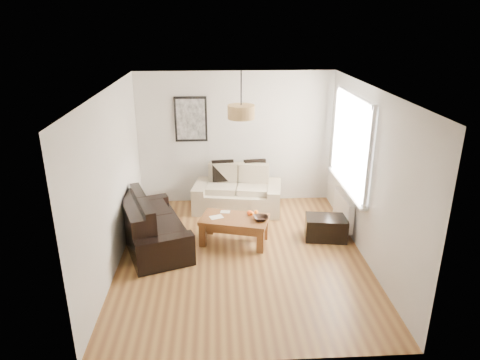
{
  "coord_description": "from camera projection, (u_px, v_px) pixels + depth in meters",
  "views": [
    {
      "loc": [
        -0.37,
        -5.99,
        3.53
      ],
      "look_at": [
        0.0,
        0.6,
        1.05
      ],
      "focal_mm": 32.49,
      "sensor_mm": 36.0,
      "label": 1
    }
  ],
  "objects": [
    {
      "name": "coffee_table",
      "position": [
        234.0,
        230.0,
        7.19
      ],
      "size": [
        1.21,
        0.86,
        0.45
      ],
      "primitive_type": null,
      "rotation": [
        0.0,
        0.0,
        -0.27
      ],
      "color": "brown",
      "rests_on": "floor"
    },
    {
      "name": "ceiling",
      "position": [
        242.0,
        90.0,
        5.94
      ],
      "size": [
        3.8,
        4.5,
        0.0
      ],
      "primitive_type": null,
      "color": "white",
      "rests_on": "floor"
    },
    {
      "name": "window_bay",
      "position": [
        352.0,
        142.0,
        7.14
      ],
      "size": [
        0.14,
        1.9,
        1.6
      ],
      "primitive_type": null,
      "color": "white",
      "rests_on": "wall_right"
    },
    {
      "name": "cushion_left",
      "position": [
        223.0,
        171.0,
        8.44
      ],
      "size": [
        0.43,
        0.18,
        0.42
      ],
      "primitive_type": "cube",
      "rotation": [
        0.0,
        0.0,
        0.11
      ],
      "color": "black",
      "rests_on": "loveseat_cream"
    },
    {
      "name": "radiator",
      "position": [
        343.0,
        210.0,
        7.57
      ],
      "size": [
        0.1,
        0.9,
        0.52
      ],
      "primitive_type": "cube",
      "color": "white",
      "rests_on": "wall_right"
    },
    {
      "name": "pendant_shade",
      "position": [
        241.0,
        112.0,
        6.35
      ],
      "size": [
        0.4,
        0.4,
        0.2
      ],
      "primitive_type": "cylinder",
      "color": "tan",
      "rests_on": "ceiling"
    },
    {
      "name": "wall_right",
      "position": [
        369.0,
        176.0,
        6.5
      ],
      "size": [
        0.04,
        4.5,
        2.6
      ],
      "primitive_type": null,
      "color": "silver",
      "rests_on": "floor"
    },
    {
      "name": "ottoman",
      "position": [
        326.0,
        228.0,
        7.32
      ],
      "size": [
        0.74,
        0.53,
        0.39
      ],
      "primitive_type": "cube",
      "rotation": [
        0.0,
        0.0,
        -0.14
      ],
      "color": "black",
      "rests_on": "floor"
    },
    {
      "name": "wall_left",
      "position": [
        112.0,
        181.0,
        6.3
      ],
      "size": [
        0.04,
        4.5,
        2.6
      ],
      "primitive_type": null,
      "color": "silver",
      "rests_on": "floor"
    },
    {
      "name": "sofa_leather",
      "position": [
        153.0,
        223.0,
        7.07
      ],
      "size": [
        1.43,
        1.99,
        0.78
      ],
      "primitive_type": null,
      "rotation": [
        0.0,
        0.0,
        1.91
      ],
      "color": "black",
      "rests_on": "floor"
    },
    {
      "name": "papers",
      "position": [
        216.0,
        217.0,
        7.13
      ],
      "size": [
        0.25,
        0.21,
        0.01
      ],
      "primitive_type": "cube",
      "rotation": [
        0.0,
        0.0,
        0.35
      ],
      "color": "silver",
      "rests_on": "coffee_table"
    },
    {
      "name": "floor",
      "position": [
        242.0,
        255.0,
        6.86
      ],
      "size": [
        4.5,
        4.5,
        0.0
      ],
      "primitive_type": "plane",
      "color": "brown",
      "rests_on": "ground"
    },
    {
      "name": "poster",
      "position": [
        191.0,
        119.0,
        8.29
      ],
      "size": [
        0.62,
        0.04,
        0.87
      ],
      "primitive_type": null,
      "color": "black",
      "rests_on": "wall_back"
    },
    {
      "name": "orange_c",
      "position": [
        250.0,
        213.0,
        7.2
      ],
      "size": [
        0.11,
        0.11,
        0.09
      ],
      "primitive_type": "sphere",
      "rotation": [
        0.0,
        0.0,
        -0.22
      ],
      "color": "#EC4D13",
      "rests_on": "fruit_bowl"
    },
    {
      "name": "orange_b",
      "position": [
        256.0,
        212.0,
        7.23
      ],
      "size": [
        0.08,
        0.08,
        0.07
      ],
      "primitive_type": "sphere",
      "rotation": [
        0.0,
        0.0,
        0.09
      ],
      "color": "orange",
      "rests_on": "fruit_bowl"
    },
    {
      "name": "fruit_bowl",
      "position": [
        261.0,
        218.0,
        7.03
      ],
      "size": [
        0.25,
        0.25,
        0.06
      ],
      "primitive_type": "imported",
      "rotation": [
        0.0,
        0.0,
        0.03
      ],
      "color": "black",
      "rests_on": "coffee_table"
    },
    {
      "name": "loveseat_cream",
      "position": [
        238.0,
        189.0,
        8.38
      ],
      "size": [
        1.77,
        1.15,
        0.82
      ],
      "primitive_type": null,
      "rotation": [
        0.0,
        0.0,
        -0.16
      ],
      "color": "#BEB599",
      "rests_on": "floor"
    },
    {
      "name": "wall_back",
      "position": [
        235.0,
        138.0,
        8.5
      ],
      "size": [
        3.8,
        0.04,
        2.6
      ],
      "primitive_type": null,
      "color": "silver",
      "rests_on": "floor"
    },
    {
      "name": "wall_front",
      "position": [
        256.0,
        258.0,
        4.3
      ],
      "size": [
        3.8,
        0.04,
        2.6
      ],
      "primitive_type": null,
      "color": "silver",
      "rests_on": "floor"
    },
    {
      "name": "orange_a",
      "position": [
        251.0,
        213.0,
        7.18
      ],
      "size": [
        0.09,
        0.09,
        0.07
      ],
      "primitive_type": "sphere",
      "rotation": [
        0.0,
        0.0,
        -0.27
      ],
      "color": "#DC5C12",
      "rests_on": "fruit_bowl"
    },
    {
      "name": "cushion_right",
      "position": [
        255.0,
        170.0,
        8.47
      ],
      "size": [
        0.44,
        0.18,
        0.42
      ],
      "primitive_type": "cube",
      "rotation": [
        0.0,
        0.0,
        0.13
      ],
      "color": "black",
      "rests_on": "loveseat_cream"
    }
  ]
}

